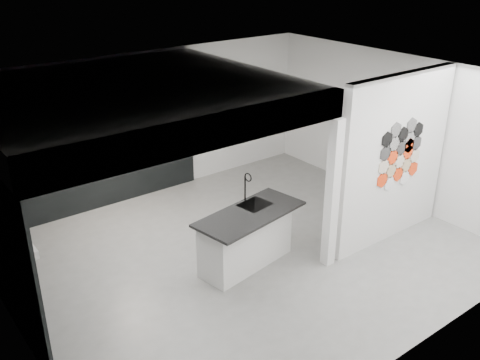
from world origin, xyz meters
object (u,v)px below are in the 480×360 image
object	(u,v)px
glass_vase	(161,125)
utensil_cup	(57,149)
kettle	(147,128)
wall_basin	(17,250)
kitchen_island	(246,237)
glass_bowl	(161,126)
bottle_dark	(70,143)
partition_panel	(394,159)
stockpot	(27,153)

from	to	relation	value
glass_vase	utensil_cup	xyz separation A→B (m)	(-2.03, 0.00, -0.03)
kettle	glass_vase	size ratio (longest dim) A/B	1.13
wall_basin	kitchen_island	size ratio (longest dim) A/B	0.33
glass_bowl	utensil_cup	size ratio (longest dim) A/B	1.48
bottle_dark	partition_panel	bearing A→B (deg)	-45.02
kettle	bottle_dark	bearing A→B (deg)	159.83
kitchen_island	partition_panel	bearing A→B (deg)	-26.42
stockpot	glass_vase	bearing A→B (deg)	0.00
stockpot	kettle	world-z (taller)	stockpot
wall_basin	bottle_dark	world-z (taller)	bottle_dark
wall_basin	glass_vase	xyz separation A→B (m)	(3.39, 2.07, 0.55)
partition_panel	wall_basin	world-z (taller)	partition_panel
utensil_cup	stockpot	bearing A→B (deg)	180.00
bottle_dark	stockpot	bearing A→B (deg)	180.00
partition_panel	glass_vase	bearing A→B (deg)	118.23
utensil_cup	glass_bowl	bearing A→B (deg)	0.00
glass_vase	kettle	bearing A→B (deg)	180.00
wall_basin	bottle_dark	bearing A→B (deg)	52.18
partition_panel	utensil_cup	size ratio (longest dim) A/B	28.85
glass_bowl	utensil_cup	xyz separation A→B (m)	(-2.03, 0.00, -0.00)
kettle	bottle_dark	xyz separation A→B (m)	(-1.49, 0.00, 0.01)
kitchen_island	bottle_dark	world-z (taller)	bottle_dark
kettle	glass_bowl	world-z (taller)	kettle
kettle	glass_bowl	distance (m)	0.29
wall_basin	stockpot	size ratio (longest dim) A/B	2.98
bottle_dark	utensil_cup	world-z (taller)	bottle_dark
kitchen_island	bottle_dark	bearing A→B (deg)	105.26
glass_vase	utensil_cup	distance (m)	2.03
glass_bowl	glass_vase	distance (m)	0.03
partition_panel	bottle_dark	size ratio (longest dim) A/B	15.99
glass_bowl	utensil_cup	distance (m)	2.03
kettle	utensil_cup	size ratio (longest dim) A/B	1.86
kitchen_island	glass_bowl	world-z (taller)	glass_bowl
wall_basin	kettle	world-z (taller)	kettle
kettle	utensil_cup	distance (m)	1.74
glass_vase	bottle_dark	xyz separation A→B (m)	(-1.79, 0.00, 0.01)
stockpot	utensil_cup	bearing A→B (deg)	0.00
stockpot	glass_bowl	bearing A→B (deg)	0.00
kettle	glass_vase	world-z (taller)	glass_vase
stockpot	wall_basin	bearing A→B (deg)	-112.80
kitchen_island	stockpot	world-z (taller)	stockpot
wall_basin	glass_bowl	bearing A→B (deg)	31.35
glass_bowl	glass_vase	world-z (taller)	glass_vase
kitchen_island	glass_bowl	distance (m)	3.27
kettle	utensil_cup	xyz separation A→B (m)	(-1.74, 0.00, -0.03)
glass_bowl	utensil_cup	world-z (taller)	glass_bowl
glass_bowl	bottle_dark	xyz separation A→B (m)	(-1.79, 0.00, 0.04)
kettle	bottle_dark	distance (m)	1.49
wall_basin	utensil_cup	xyz separation A→B (m)	(1.36, 2.07, 0.52)
kitchen_island	glass_vase	bearing A→B (deg)	74.11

